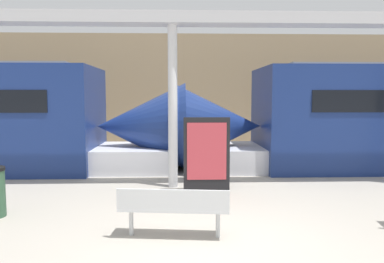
{
  "coord_description": "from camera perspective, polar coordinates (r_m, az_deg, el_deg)",
  "views": [
    {
      "loc": [
        -0.5,
        -5.35,
        2.2
      ],
      "look_at": [
        -0.2,
        3.36,
        1.4
      ],
      "focal_mm": 35.0,
      "sensor_mm": 36.0,
      "label": 1
    }
  ],
  "objects": [
    {
      "name": "canopy_beam",
      "position": [
        9.25,
        -3.01,
        16.8
      ],
      "size": [
        28.0,
        0.6,
        0.28
      ],
      "primitive_type": "cube",
      "color": "#B7B7BC",
      "rests_on": "support_column_near"
    },
    {
      "name": "station_wall",
      "position": [
        16.87,
        -0.24,
        6.26
      ],
      "size": [
        56.0,
        0.2,
        5.0
      ],
      "primitive_type": "cube",
      "color": "#9E8460",
      "rests_on": "ground_plane"
    },
    {
      "name": "support_column_near",
      "position": [
        9.07,
        -2.95,
        3.7
      ],
      "size": [
        0.23,
        0.23,
        3.91
      ],
      "primitive_type": "cylinder",
      "color": "silver",
      "rests_on": "ground_plane"
    },
    {
      "name": "ground_plane",
      "position": [
        5.81,
        3.26,
        -17.01
      ],
      "size": [
        60.0,
        60.0,
        0.0
      ],
      "primitive_type": "plane",
      "color": "#A8A093"
    },
    {
      "name": "bench_near",
      "position": [
        5.95,
        -2.82,
        -11.3
      ],
      "size": [
        1.77,
        0.62,
        0.8
      ],
      "rotation": [
        0.0,
        0.0,
        -0.1
      ],
      "color": "silver",
      "rests_on": "ground_plane"
    },
    {
      "name": "poster_board",
      "position": [
        8.67,
        2.25,
        -3.52
      ],
      "size": [
        1.07,
        0.07,
        1.74
      ],
      "color": "black",
      "rests_on": "ground_plane"
    }
  ]
}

